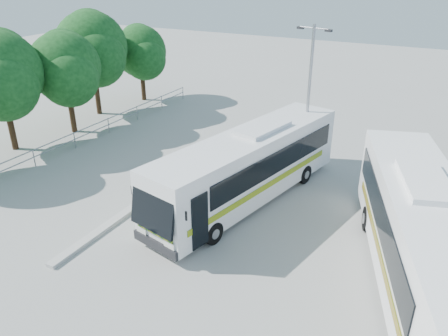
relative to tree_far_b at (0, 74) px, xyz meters
The scene contains 10 objects.
ground 13.85m from the tree_far_b, ahead, with size 100.00×100.00×0.00m, color gray.
kerb_divider 11.65m from the tree_far_b, ahead, with size 0.40×16.00×0.15m, color #B2B2AD.
railing 5.62m from the tree_far_b, 42.90° to the left, with size 0.06×22.00×1.00m.
tree_far_b is the anchor object (origin of this frame).
tree_far_c 4.01m from the tree_far_b, 77.09° to the left, with size 4.97×4.69×6.49m.
tree_far_d 7.61m from the tree_far_b, 92.23° to the left, with size 5.62×5.30×7.33m.
tree_far_e 12.13m from the tree_far_b, 88.17° to the left, with size 4.54×4.28×5.92m.
coach_main 15.25m from the tree_far_b, ahead, with size 4.78×11.93×3.25m.
coach_adjacent 22.88m from the tree_far_b, ahead, with size 6.23×12.74×3.49m.
lamppost 17.02m from the tree_far_b, 18.41° to the left, with size 1.83×0.58×7.56m.
Camera 1 is at (9.41, -14.41, 10.14)m, focal length 35.00 mm.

